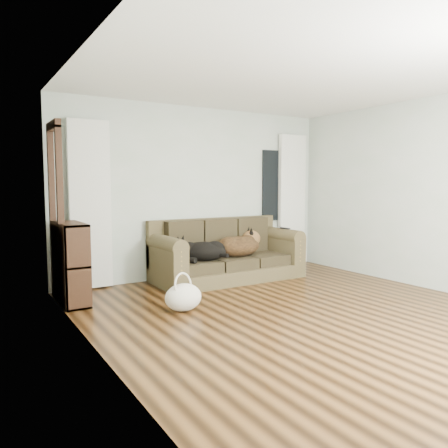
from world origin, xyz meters
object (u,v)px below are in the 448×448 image
sofa (228,250)px  dog_shepherd (239,246)px  dog_black_lab (201,251)px  tote_bag (183,297)px  bookshelf (71,262)px

sofa → dog_shepherd: (0.19, -0.02, 0.04)m
dog_black_lab → tote_bag: 1.35m
dog_black_lab → tote_bag: size_ratio=1.50×
dog_shepherd → bookshelf: 2.48m
dog_shepherd → bookshelf: bookshelf is taller
dog_black_lab → bookshelf: bookshelf is taller
dog_black_lab → tote_bag: bearing=-91.1°
sofa → dog_shepherd: bearing=-7.3°
tote_bag → bookshelf: (-1.00, 1.01, 0.34)m
sofa → bookshelf: (-2.30, -0.11, 0.05)m
sofa → tote_bag: (-1.30, -1.12, -0.29)m
sofa → dog_shepherd: sofa is taller
tote_bag → sofa: bearing=40.8°
sofa → dog_black_lab: bearing=-171.1°
dog_shepherd → bookshelf: size_ratio=0.77×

